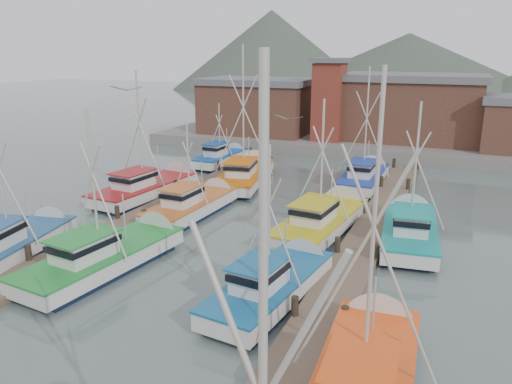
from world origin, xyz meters
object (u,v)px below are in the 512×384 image
at_px(lookout_tower, 329,99).
at_px(boat_12, 246,174).
at_px(boat_4, 112,254).
at_px(boat_8, 195,204).

height_order(lookout_tower, boat_12, boat_12).
relative_size(lookout_tower, boat_12, 0.71).
height_order(lookout_tower, boat_4, lookout_tower).
distance_m(boat_4, boat_8, 9.02).
relative_size(boat_8, boat_12, 0.73).
relative_size(lookout_tower, boat_8, 0.97).
bearing_deg(lookout_tower, boat_8, -95.85).
distance_m(lookout_tower, boat_8, 24.97).
bearing_deg(boat_4, boat_12, 98.36).
distance_m(lookout_tower, boat_4, 33.80).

